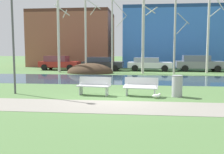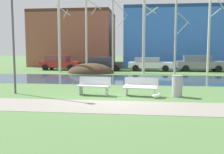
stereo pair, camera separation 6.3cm
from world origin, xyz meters
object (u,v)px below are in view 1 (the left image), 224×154
Objects in this scene: parked_van_nearest_red at (59,63)px; parked_wagon_fourth_grey at (199,63)px; bench_left at (94,85)px; trash_bin at (177,86)px; parked_hatch_third_white at (149,64)px; streetlamp at (12,21)px; seagull at (157,96)px; parked_sedan_second_dark at (102,63)px; bench_right at (141,86)px.

parked_van_nearest_red is 14.50m from parked_wagon_fourth_grey.
bench_left is 0.35× the size of parked_wagon_fourth_grey.
trash_bin is 0.22× the size of parked_hatch_third_white.
streetlamp is at bearing -179.82° from trash_bin.
seagull is 15.38m from parked_hatch_third_white.
bench_left is 0.39× the size of parked_sedan_second_dark.
bench_left is 14.69m from parked_sedan_second_dark.
parked_wagon_fourth_grey reaches higher than parked_hatch_third_white.
parked_van_nearest_red reaches higher than seagull.
seagull is (2.95, -0.59, -0.34)m from bench_left.
parked_wagon_fourth_grey is (5.75, 14.83, 0.36)m from bench_right.
trash_bin is at bearing -54.85° from parked_van_nearest_red.
seagull is 15.91m from parked_sedan_second_dark.
parked_van_nearest_red is (-9.46, 15.39, 0.65)m from seagull.
parked_sedan_second_dark is (-5.73, 14.58, 0.23)m from trash_bin.
seagull is 16.23m from parked_wagon_fourth_grey.
parked_sedan_second_dark is at bearing -2.73° from parked_van_nearest_red.
bench_left is at bearing 168.74° from seagull.
bench_left is at bearing -82.92° from parked_sedan_second_dark.
parked_sedan_second_dark is 0.91× the size of parked_wagon_fourth_grey.
parked_wagon_fourth_grey reaches higher than seagull.
streetlamp is (-3.98, -0.03, 3.08)m from bench_left.
parked_van_nearest_red is 0.91× the size of parked_wagon_fourth_grey.
seagull is at bearing -149.00° from trash_bin.
bench_left is at bearing 179.93° from trash_bin.
bench_right is at bearing 140.22° from seagull.
parked_wagon_fourth_grey reaches higher than bench_left.
trash_bin is 1.20m from seagull.
bench_right is 0.31× the size of streetlamp.
seagull is at bearing -11.26° from bench_left.
parked_sedan_second_dark is at bearing 105.54° from bench_right.
parked_wagon_fourth_grey is (4.07, 14.83, 0.31)m from trash_bin.
parked_van_nearest_red is at bearing 113.73° from bench_left.
parked_hatch_third_white is at bearing 2.46° from parked_sedan_second_dark.
bench_right is at bearing -93.00° from parked_hatch_third_white.
streetlamp is 1.18× the size of parked_hatch_third_white.
bench_right is 0.39× the size of parked_sedan_second_dark.
trash_bin is 15.38m from parked_wagon_fourth_grey.
trash_bin reaches higher than bench_right.
parked_sedan_second_dark reaches higher than parked_hatch_third_white.
bench_left is 15.09m from parked_hatch_third_white.
bench_right is 1.65× the size of trash_bin.
trash_bin is 2.41× the size of seagull.
parked_sedan_second_dark is at bearing 111.44° from trash_bin.
seagull is at bearing -108.11° from parked_wagon_fourth_grey.
bench_right is 0.37× the size of parked_hatch_third_white.
parked_van_nearest_red reaches higher than parked_hatch_third_white.
bench_left is 3.92m from trash_bin.
parked_van_nearest_red is at bearing 177.27° from parked_sedan_second_dark.
streetlamp is 15.30m from parked_van_nearest_red.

